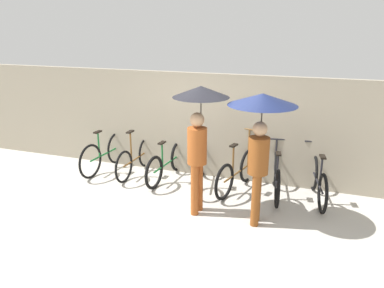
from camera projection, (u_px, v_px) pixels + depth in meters
ground_plane at (170, 221)px, 6.09m from camera, size 30.00×30.00×0.00m
back_wall at (209, 126)px, 7.66m from camera, size 12.43×0.12×2.15m
parked_bicycle_0 at (105, 153)px, 8.14m from camera, size 0.44×1.70×1.00m
parked_bicycle_1 at (136, 158)px, 7.95m from camera, size 0.44×1.64×1.09m
parked_bicycle_2 at (167, 163)px, 7.68m from camera, size 0.44×1.72×1.01m
parked_bicycle_3 at (201, 167)px, 7.42m from camera, size 0.52×1.67×0.98m
parked_bicycle_4 at (237, 172)px, 7.16m from camera, size 0.57×1.64×1.11m
parked_bicycle_5 at (276, 177)px, 6.93m from camera, size 0.47×1.63×0.96m
parked_bicycle_6 at (318, 181)px, 6.74m from camera, size 0.49×1.63×0.98m
pedestrian_leading at (199, 118)px, 5.98m from camera, size 0.92×0.92×2.14m
pedestrian_center at (261, 122)px, 5.64m from camera, size 1.06×1.06×2.08m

